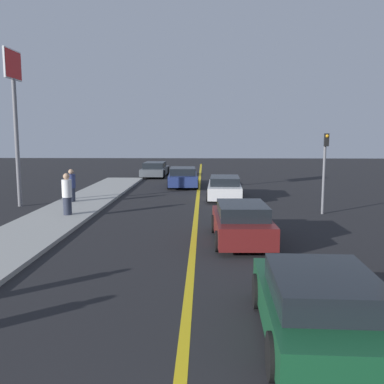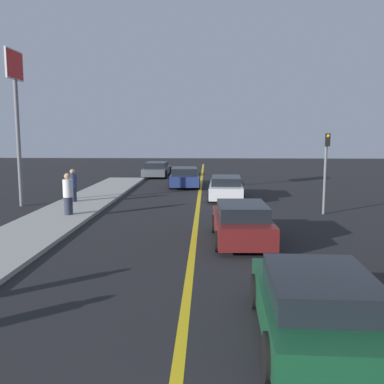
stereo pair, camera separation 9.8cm
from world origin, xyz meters
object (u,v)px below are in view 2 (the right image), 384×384
car_near_right_lane (317,306)px  traffic_light (326,164)px  pedestrian_far_standing (68,194)px  car_parked_left_lot (185,177)px  car_ahead_center (242,223)px  pedestrian_by_sign (73,185)px  roadside_sign (16,93)px  car_oncoming_far (157,169)px  car_far_distant (226,188)px

car_near_right_lane → traffic_light: (3.28, 11.73, 1.58)m
car_near_right_lane → pedestrian_far_standing: size_ratio=2.40×
car_parked_left_lot → pedestrian_far_standing: 11.71m
car_near_right_lane → car_ahead_center: bearing=98.1°
pedestrian_by_sign → roadside_sign: size_ratio=0.22×
car_oncoming_far → pedestrian_far_standing: pedestrian_far_standing is taller
car_far_distant → pedestrian_far_standing: 8.92m
car_far_distant → car_oncoming_far: (-5.17, 11.85, -0.00)m
car_ahead_center → pedestrian_by_sign: 10.71m
car_oncoming_far → car_far_distant: bearing=-65.1°
car_parked_left_lot → pedestrian_far_standing: pedestrian_far_standing is taller
car_ahead_center → pedestrian_far_standing: size_ratio=2.32×
car_ahead_center → traffic_light: 6.57m
car_near_right_lane → pedestrian_far_standing: (-7.70, 10.56, 0.39)m
pedestrian_by_sign → roadside_sign: 5.13m
car_near_right_lane → car_ahead_center: car_ahead_center is taller
car_near_right_lane → pedestrian_by_sign: 16.47m
car_oncoming_far → car_ahead_center: bearing=-74.8°
car_far_distant → roadside_sign: size_ratio=0.62×
car_far_distant → car_parked_left_lot: 5.78m
traffic_light → car_far_distant: bearing=132.4°
car_near_right_lane → pedestrian_far_standing: bearing=128.1°
car_oncoming_far → traffic_light: bearing=-59.1°
car_far_distant → pedestrian_by_sign: 8.07m
car_ahead_center → traffic_light: bearing=49.6°
pedestrian_by_sign → pedestrian_far_standing: bearing=-75.6°
traffic_light → pedestrian_by_sign: bearing=169.0°
car_ahead_center → car_far_distant: size_ratio=0.88×
pedestrian_by_sign → traffic_light: 12.16m
pedestrian_far_standing → pedestrian_by_sign: 3.60m
car_oncoming_far → roadside_sign: roadside_sign is taller
car_oncoming_far → car_parked_left_lot: bearing=-67.1°
pedestrian_by_sign → traffic_light: (11.88, -2.31, 1.25)m
car_far_distant → traffic_light: traffic_light is taller
car_ahead_center → pedestrian_far_standing: pedestrian_far_standing is taller
car_far_distant → roadside_sign: bearing=-162.3°
car_near_right_lane → car_far_distant: car_near_right_lane is taller
car_ahead_center → roadside_sign: 13.11m
car_ahead_center → car_far_distant: 9.46m
car_ahead_center → roadside_sign: bearing=145.6°
car_ahead_center → car_oncoming_far: size_ratio=0.84×
car_parked_left_lot → car_far_distant: bearing=-66.5°
car_near_right_lane → car_parked_left_lot: (-3.37, 21.43, 0.02)m
car_ahead_center → car_parked_left_lot: 14.89m
roadside_sign → car_far_distant: bearing=15.6°
car_parked_left_lot → pedestrian_by_sign: pedestrian_by_sign is taller
car_far_distant → car_parked_left_lot: (-2.54, 5.19, 0.03)m
pedestrian_far_standing → car_oncoming_far: bearing=84.5°
pedestrian_by_sign → car_near_right_lane: bearing=-58.5°
car_ahead_center → car_parked_left_lot: size_ratio=0.92×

